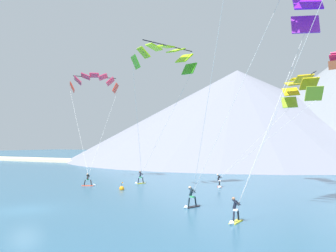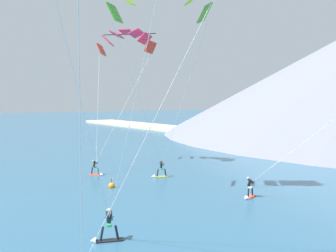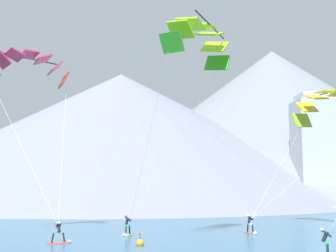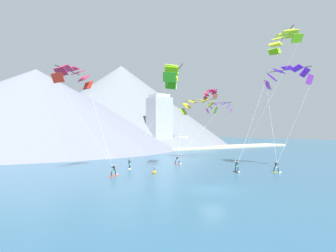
# 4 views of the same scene
# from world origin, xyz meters

# --- Properties ---
(kitesurfer_near_lead) EXTENTS (1.01, 1.77, 1.79)m
(kitesurfer_near_lead) POSITION_xyz_m (11.29, 6.73, 0.56)
(kitesurfer_near_lead) COLOR black
(kitesurfer_near_lead) RESTS_ON ground
(kitesurfer_near_trail) EXTENTS (0.94, 1.78, 1.72)m
(kitesurfer_near_trail) POSITION_xyz_m (-0.82, 18.43, 0.49)
(kitesurfer_near_trail) COLOR yellow
(kitesurfer_near_trail) RESTS_ON ground
(kitesurfer_mid_center) EXTENTS (0.98, 1.77, 1.67)m
(kitesurfer_mid_center) POSITION_xyz_m (9.67, 19.61, 0.46)
(kitesurfer_mid_center) COLOR #E54C33
(kitesurfer_mid_center) RESTS_ON ground
(kitesurfer_far_right) EXTENTS (1.74, 1.11, 1.65)m
(kitesurfer_far_right) POSITION_xyz_m (-5.18, 13.82, 0.46)
(kitesurfer_far_right) COLOR #E54C33
(kitesurfer_far_right) RESTS_ON ground
(parafoil_kite_near_trail) EXTENTS (8.32, 7.79, 15.35)m
(parafoil_kite_near_trail) POSITION_xyz_m (4.83, 14.64, 15.38)
(parafoil_kite_near_trail) COLOR #32971B
(parafoil_kite_mid_center) EXTENTS (11.46, 8.47, 12.04)m
(parafoil_kite_mid_center) POSITION_xyz_m (18.44, 24.09, 12.04)
(parafoil_kite_mid_center) COLOR #8DB428
(parafoil_kite_far_right) EXTENTS (7.34, 8.82, 14.38)m
(parafoil_kite_far_right) POSITION_xyz_m (-9.47, 19.67, 14.49)
(parafoil_kite_far_right) COLOR red
(race_marker_buoy) EXTENTS (0.56, 0.56, 1.02)m
(race_marker_buoy) POSITION_xyz_m (0.44, 12.61, 0.16)
(race_marker_buoy) COLOR orange
(race_marker_buoy) RESTS_ON ground
(shoreline_strip) EXTENTS (180.00, 10.00, 0.70)m
(shoreline_strip) POSITION_xyz_m (0.00, 53.88, 0.35)
(shoreline_strip) COLOR beige
(shoreline_strip) RESTS_ON ground
(shore_building_promenade_mid) EXTENTS (10.08, 6.88, 5.56)m
(shore_building_promenade_mid) POSITION_xyz_m (-21.77, 58.37, 2.79)
(shore_building_promenade_mid) COLOR #B7AD9E
(shore_building_promenade_mid) RESTS_ON ground
(shore_building_quay_east) EXTENTS (8.55, 5.50, 6.73)m
(shore_building_quay_east) POSITION_xyz_m (-8.52, 55.20, 3.38)
(shore_building_quay_east) COLOR silver
(shore_building_quay_east) RESTS_ON ground
(shore_building_quay_west) EXTENTS (7.12, 6.21, 4.94)m
(shore_building_quay_west) POSITION_xyz_m (14.03, 55.75, 2.48)
(shore_building_quay_west) COLOR #B7AD9E
(shore_building_quay_west) RESTS_ON ground
(highrise_tower) EXTENTS (7.00, 7.00, 19.37)m
(highrise_tower) POSITION_xyz_m (29.19, 58.37, 9.48)
(highrise_tower) COLOR #A8ADB7
(highrise_tower) RESTS_ON ground
(mountain_peak_west_ridge) EXTENTS (111.33, 111.33, 30.19)m
(mountain_peak_west_ridge) POSITION_xyz_m (-6.40, 90.76, 15.10)
(mountain_peak_west_ridge) COLOR slate
(mountain_peak_west_ridge) RESTS_ON ground
(mountain_peak_central_summit) EXTENTS (105.94, 105.94, 39.61)m
(mountain_peak_central_summit) POSITION_xyz_m (33.54, 102.44, 19.80)
(mountain_peak_central_summit) COLOR slate
(mountain_peak_central_summit) RESTS_ON ground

